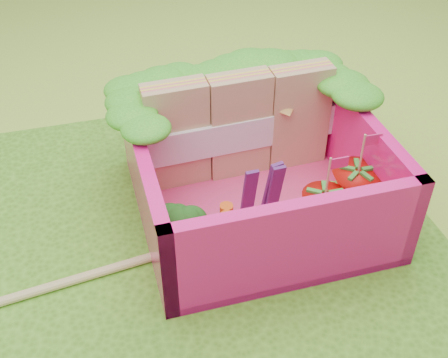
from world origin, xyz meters
TOP-DOWN VIEW (x-y plane):
  - ground at (0.00, 0.00)m, footprint 14.00×14.00m
  - placemat at (0.00, 0.00)m, footprint 2.60×2.60m
  - bento_floor at (0.36, 0.09)m, footprint 1.30×1.30m
  - bento_box at (0.36, 0.09)m, footprint 1.30×1.30m
  - lettuce_ruffle at (0.36, 0.57)m, footprint 1.43×0.77m
  - sandwich_stack at (0.37, 0.41)m, footprint 1.17×0.22m
  - broccoli at (-0.14, -0.20)m, footprint 0.33×0.33m
  - carrot_sticks at (0.10, -0.24)m, footprint 0.09×0.15m
  - purple_wedges at (0.37, -0.06)m, footprint 0.22×0.06m
  - strawberry_left at (0.63, -0.23)m, footprint 0.24×0.24m
  - strawberry_right at (0.86, -0.14)m, footprint 0.28×0.28m
  - snap_peas at (0.76, -0.14)m, footprint 0.58×0.56m

SIDE VIEW (x-z plane):
  - ground at x=0.00m, z-range 0.00..0.00m
  - placemat at x=0.00m, z-range 0.00..0.03m
  - bento_floor at x=0.36m, z-range 0.03..0.08m
  - snap_peas at x=0.76m, z-range 0.08..0.13m
  - strawberry_left at x=0.63m, z-range -0.03..0.45m
  - carrot_sticks at x=0.10m, z-range 0.08..0.36m
  - strawberry_right at x=0.86m, z-range -0.03..0.49m
  - broccoli at x=-0.14m, z-range 0.14..0.40m
  - purple_wedges at x=0.37m, z-range 0.08..0.46m
  - bento_box at x=0.36m, z-range 0.03..0.58m
  - sandwich_stack at x=0.37m, z-range 0.07..0.72m
  - lettuce_ruffle at x=0.36m, z-range 0.58..0.69m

